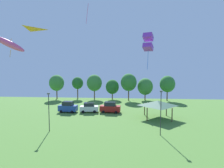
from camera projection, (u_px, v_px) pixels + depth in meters
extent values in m
cylinder|color=#E54C93|center=(87.00, 13.00, 27.13)|extent=(0.38, 0.40, 3.20)
pyramid|color=orange|center=(31.00, 38.00, 33.85)|extent=(4.15, 4.32, 0.44)
cube|color=purple|center=(148.00, 37.00, 25.76)|extent=(1.78, 1.88, 1.19)
cube|color=purple|center=(148.00, 47.00, 25.87)|extent=(1.78, 1.88, 1.19)
cylinder|color=blue|center=(144.00, 41.00, 25.25)|extent=(0.02, 0.02, 2.18)
cylinder|color=blue|center=(153.00, 41.00, 25.14)|extent=(0.02, 0.02, 2.18)
cylinder|color=blue|center=(143.00, 43.00, 26.49)|extent=(0.02, 0.02, 2.18)
cylinder|color=blue|center=(152.00, 43.00, 26.39)|extent=(0.02, 0.02, 2.18)
cylinder|color=blue|center=(148.00, 60.00, 26.02)|extent=(0.22, 0.44, 2.91)
ellipsoid|color=#E54C93|center=(10.00, 44.00, 26.52)|extent=(3.66, 4.05, 2.68)
cube|color=orange|center=(10.00, 42.00, 26.50)|extent=(0.46, 0.50, 1.17)
cylinder|color=orange|center=(10.00, 53.00, 26.62)|extent=(0.17, 0.19, 1.11)
cube|color=#234299|center=(68.00, 108.00, 40.36)|extent=(4.31, 2.06, 1.31)
cube|color=#1E232D|center=(68.00, 103.00, 40.27)|extent=(2.41, 1.79, 0.91)
cylinder|color=black|center=(72.00, 112.00, 39.33)|extent=(0.65, 0.26, 0.64)
cylinder|color=black|center=(75.00, 110.00, 41.10)|extent=(0.65, 0.26, 0.64)
cylinder|color=black|center=(61.00, 112.00, 39.71)|extent=(0.65, 0.26, 0.64)
cylinder|color=black|center=(64.00, 110.00, 41.48)|extent=(0.65, 0.26, 0.64)
cube|color=silver|center=(89.00, 108.00, 40.40)|extent=(4.35, 2.37, 1.12)
cube|color=#1E232D|center=(89.00, 104.00, 40.33)|extent=(2.48, 2.00, 0.79)
cylinder|color=black|center=(95.00, 112.00, 39.55)|extent=(0.66, 0.29, 0.64)
cylinder|color=black|center=(95.00, 110.00, 41.44)|extent=(0.66, 0.29, 0.64)
cylinder|color=black|center=(83.00, 112.00, 39.46)|extent=(0.66, 0.29, 0.64)
cylinder|color=black|center=(84.00, 110.00, 41.35)|extent=(0.66, 0.29, 0.64)
cube|color=maroon|center=(110.00, 108.00, 40.05)|extent=(4.74, 2.12, 1.26)
cube|color=#1E232D|center=(110.00, 104.00, 39.96)|extent=(2.65, 1.85, 0.88)
cylinder|color=black|center=(116.00, 112.00, 38.98)|extent=(0.65, 0.26, 0.64)
cylinder|color=black|center=(117.00, 110.00, 40.80)|extent=(0.65, 0.26, 0.64)
cylinder|color=black|center=(103.00, 112.00, 39.39)|extent=(0.65, 0.26, 0.64)
cylinder|color=black|center=(105.00, 110.00, 41.21)|extent=(0.65, 0.26, 0.64)
cylinder|color=brown|center=(147.00, 114.00, 33.18)|extent=(0.20, 0.20, 2.60)
cylinder|color=brown|center=(172.00, 115.00, 32.80)|extent=(0.20, 0.20, 2.60)
cylinder|color=brown|center=(145.00, 109.00, 37.79)|extent=(0.20, 0.20, 2.60)
cylinder|color=brown|center=(166.00, 109.00, 37.41)|extent=(0.20, 0.20, 2.60)
pyramid|color=#3D604C|center=(158.00, 103.00, 35.16)|extent=(6.01, 6.00, 1.00)
cylinder|color=#2D2D33|center=(161.00, 114.00, 25.82)|extent=(0.12, 0.12, 6.47)
cube|color=#4C4C51|center=(161.00, 91.00, 25.57)|extent=(0.36, 0.20, 0.24)
cylinder|color=#2D2D33|center=(49.00, 113.00, 27.54)|extent=(0.12, 0.12, 5.90)
cube|color=#4C4C51|center=(48.00, 94.00, 27.31)|extent=(0.36, 0.20, 0.24)
cylinder|color=brown|center=(57.00, 94.00, 58.86)|extent=(0.36, 0.36, 3.67)
ellipsoid|color=#3D7F38|center=(57.00, 83.00, 58.58)|extent=(4.89, 4.89, 5.38)
cylinder|color=brown|center=(78.00, 93.00, 60.04)|extent=(0.36, 0.36, 3.96)
ellipsoid|color=#286628|center=(78.00, 83.00, 59.78)|extent=(3.77, 3.77, 4.15)
cylinder|color=brown|center=(94.00, 94.00, 58.88)|extent=(0.36, 0.36, 3.61)
ellipsoid|color=#3D7F38|center=(94.00, 83.00, 58.60)|extent=(5.06, 5.06, 5.57)
cylinder|color=brown|center=(112.00, 96.00, 58.52)|extent=(0.36, 0.36, 2.57)
ellipsoid|color=#286628|center=(112.00, 87.00, 58.30)|extent=(4.40, 4.40, 4.84)
cylinder|color=brown|center=(129.00, 94.00, 55.94)|extent=(0.36, 0.36, 3.99)
ellipsoid|color=#337533|center=(129.00, 82.00, 55.64)|extent=(5.07, 5.07, 5.57)
cylinder|color=brown|center=(145.00, 96.00, 57.01)|extent=(0.36, 0.36, 2.58)
ellipsoid|color=#3D7F38|center=(145.00, 87.00, 56.77)|extent=(4.95, 4.95, 5.44)
cylinder|color=brown|center=(167.00, 95.00, 55.72)|extent=(0.36, 0.36, 3.59)
ellipsoid|color=#337533|center=(167.00, 84.00, 55.44)|extent=(4.78, 4.78, 5.26)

